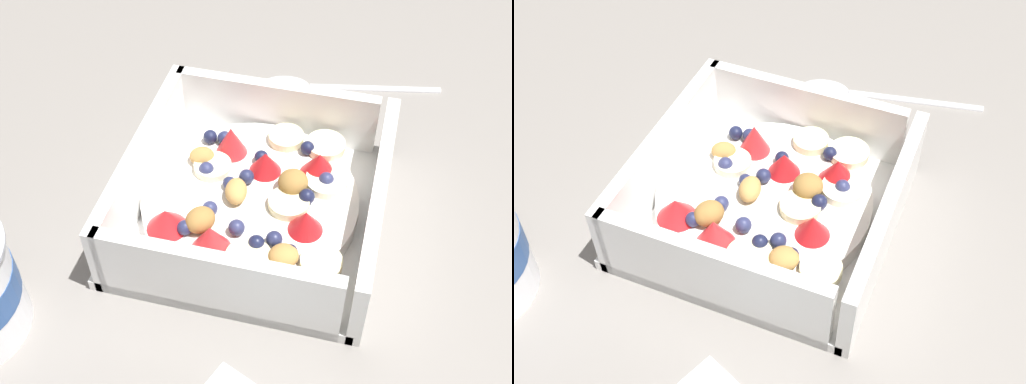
% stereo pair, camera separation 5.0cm
% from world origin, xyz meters
% --- Properties ---
extents(ground_plane, '(2.40, 2.40, 0.00)m').
position_xyz_m(ground_plane, '(0.00, 0.00, 0.00)').
color(ground_plane, gray).
extents(fruit_bowl, '(0.19, 0.19, 0.06)m').
position_xyz_m(fruit_bowl, '(-0.01, -0.01, 0.02)').
color(fruit_bowl, white).
rests_on(fruit_bowl, ground).
extents(spoon, '(0.05, 0.17, 0.01)m').
position_xyz_m(spoon, '(0.16, -0.02, 0.00)').
color(spoon, silver).
rests_on(spoon, ground).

